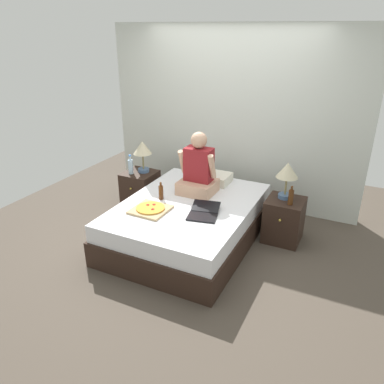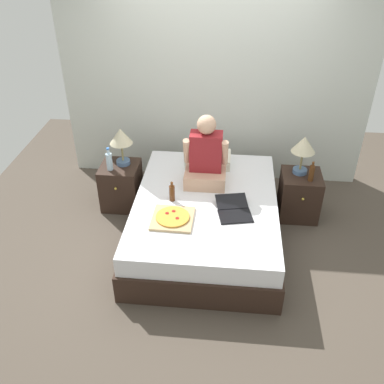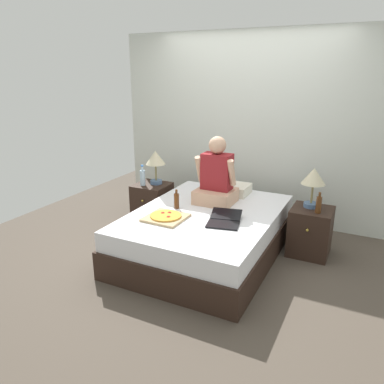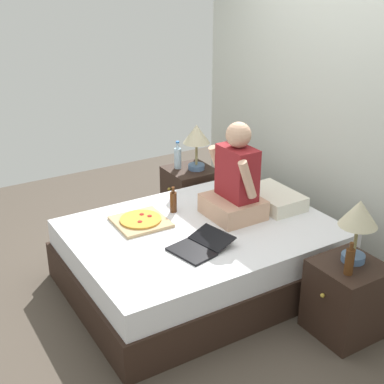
% 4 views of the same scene
% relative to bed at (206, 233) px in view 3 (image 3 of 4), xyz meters
% --- Properties ---
extents(ground_plane, '(5.73, 5.73, 0.00)m').
position_rel_bed_xyz_m(ground_plane, '(0.00, 0.00, -0.25)').
color(ground_plane, '#4C4238').
extents(wall_back, '(3.73, 0.12, 2.50)m').
position_rel_bed_xyz_m(wall_back, '(0.00, 1.38, 1.00)').
color(wall_back, silver).
rests_on(wall_back, ground).
extents(bed, '(1.51, 2.04, 0.51)m').
position_rel_bed_xyz_m(bed, '(0.00, 0.00, 0.00)').
color(bed, black).
rests_on(bed, ground).
extents(nightstand_left, '(0.44, 0.47, 0.54)m').
position_rel_bed_xyz_m(nightstand_left, '(-1.05, 0.53, 0.02)').
color(nightstand_left, black).
rests_on(nightstand_left, ground).
extents(lamp_on_left_nightstand, '(0.26, 0.26, 0.45)m').
position_rel_bed_xyz_m(lamp_on_left_nightstand, '(-1.01, 0.58, 0.62)').
color(lamp_on_left_nightstand, '#4C6B93').
rests_on(lamp_on_left_nightstand, nightstand_left).
extents(water_bottle, '(0.07, 0.07, 0.28)m').
position_rel_bed_xyz_m(water_bottle, '(-1.13, 0.44, 0.40)').
color(water_bottle, silver).
rests_on(water_bottle, nightstand_left).
extents(nightstand_right, '(0.44, 0.47, 0.54)m').
position_rel_bed_xyz_m(nightstand_right, '(1.05, 0.53, 0.02)').
color(nightstand_right, black).
rests_on(nightstand_right, ground).
extents(lamp_on_right_nightstand, '(0.26, 0.26, 0.45)m').
position_rel_bed_xyz_m(lamp_on_right_nightstand, '(1.02, 0.58, 0.62)').
color(lamp_on_right_nightstand, '#4C6B93').
rests_on(lamp_on_right_nightstand, nightstand_right).
extents(beer_bottle, '(0.06, 0.06, 0.23)m').
position_rel_bed_xyz_m(beer_bottle, '(1.12, 0.43, 0.39)').
color(beer_bottle, '#512D14').
rests_on(beer_bottle, nightstand_right).
extents(pillow, '(0.52, 0.34, 0.12)m').
position_rel_bed_xyz_m(pillow, '(-0.03, 0.74, 0.32)').
color(pillow, silver).
rests_on(pillow, bed).
extents(person_seated, '(0.47, 0.40, 0.78)m').
position_rel_bed_xyz_m(person_seated, '(-0.03, 0.34, 0.55)').
color(person_seated, tan).
rests_on(person_seated, bed).
extents(laptop, '(0.40, 0.47, 0.07)m').
position_rel_bed_xyz_m(laptop, '(0.29, -0.21, 0.28)').
color(laptop, black).
rests_on(laptop, bed).
extents(pizza_box, '(0.41, 0.41, 0.05)m').
position_rel_bed_xyz_m(pizza_box, '(-0.30, -0.37, 0.28)').
color(pizza_box, tan).
rests_on(pizza_box, bed).
extents(beer_bottle_on_bed, '(0.06, 0.06, 0.22)m').
position_rel_bed_xyz_m(beer_bottle_on_bed, '(-0.35, -0.05, 0.35)').
color(beer_bottle_on_bed, '#4C2811').
rests_on(beer_bottle_on_bed, bed).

